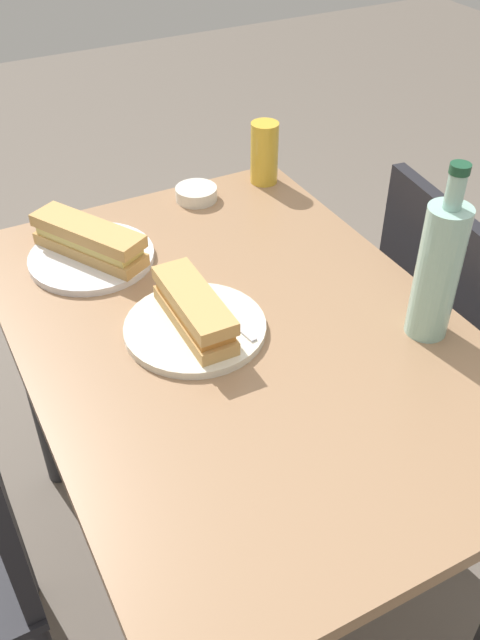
{
  "coord_description": "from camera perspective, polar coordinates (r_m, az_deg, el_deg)",
  "views": [
    {
      "loc": [
        0.84,
        -0.44,
        1.55
      ],
      "look_at": [
        0.0,
        0.0,
        0.78
      ],
      "focal_mm": 38.75,
      "sensor_mm": 36.0,
      "label": 1
    }
  ],
  "objects": [
    {
      "name": "knife_near",
      "position": [
        1.25,
        -1.64,
        0.77
      ],
      "size": [
        0.18,
        0.04,
        0.01
      ],
      "color": "silver",
      "rests_on": "plate_near"
    },
    {
      "name": "ground_plane",
      "position": [
        1.82,
        0.0,
        -19.52
      ],
      "size": [
        8.0,
        8.0,
        0.0
      ],
      "primitive_type": "plane",
      "color": "#6B6056"
    },
    {
      "name": "plate_near",
      "position": [
        1.23,
        -3.73,
        -0.63
      ],
      "size": [
        0.25,
        0.25,
        0.01
      ],
      "primitive_type": "cylinder",
      "color": "silver",
      "rests_on": "dining_table"
    },
    {
      "name": "baguette_sandwich_far",
      "position": [
        1.42,
        -12.38,
        6.5
      ],
      "size": [
        0.25,
        0.18,
        0.07
      ],
      "color": "tan",
      "rests_on": "plate_far"
    },
    {
      "name": "olive_bowl",
      "position": [
        1.62,
        -3.63,
        10.38
      ],
      "size": [
        0.1,
        0.1,
        0.03
      ],
      "primitive_type": "cylinder",
      "color": "silver",
      "rests_on": "dining_table"
    },
    {
      "name": "beer_glass",
      "position": [
        1.67,
        2.02,
        13.62
      ],
      "size": [
        0.07,
        0.07,
        0.15
      ],
      "primitive_type": "cylinder",
      "color": "gold",
      "rests_on": "dining_table"
    },
    {
      "name": "plate_far",
      "position": [
        1.44,
        -12.15,
        5.11
      ],
      "size": [
        0.25,
        0.25,
        0.01
      ],
      "primitive_type": "cylinder",
      "color": "white",
      "rests_on": "dining_table"
    },
    {
      "name": "knife_far",
      "position": [
        1.47,
        -10.98,
        6.68
      ],
      "size": [
        0.17,
        0.07,
        0.01
      ],
      "color": "silver",
      "rests_on": "plate_far"
    },
    {
      "name": "baguette_sandwich_near",
      "position": [
        1.2,
        -3.81,
        0.89
      ],
      "size": [
        0.22,
        0.07,
        0.07
      ],
      "color": "tan",
      "rests_on": "plate_near"
    },
    {
      "name": "water_bottle",
      "position": [
        1.2,
        16.04,
        4.04
      ],
      "size": [
        0.07,
        0.07,
        0.32
      ],
      "color": "#99C6B7",
      "rests_on": "dining_table"
    },
    {
      "name": "dining_table",
      "position": [
        1.32,
        0.0,
        -5.05
      ],
      "size": [
        1.08,
        0.75,
        0.76
      ],
      "color": "#997251",
      "rests_on": "ground"
    },
    {
      "name": "chair_far",
      "position": [
        1.69,
        17.4,
        -1.37
      ],
      "size": [
        0.44,
        0.44,
        0.88
      ],
      "color": "black",
      "rests_on": "ground"
    }
  ]
}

